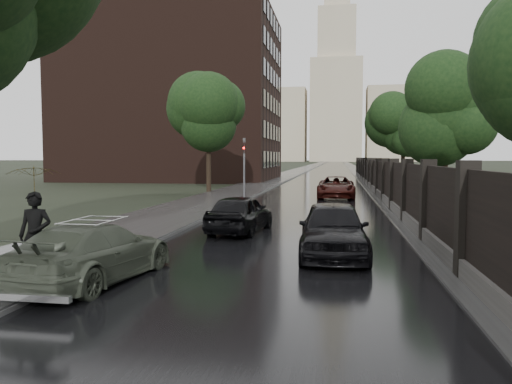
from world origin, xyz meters
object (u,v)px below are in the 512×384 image
object	(u,v)px
car_right_near	(333,229)
pedestrian_umbrella	(34,188)
volga_sedan	(94,252)
tree_left_far	(208,124)
tree_right_c	(403,133)
traffic_light	(244,163)
tree_right_b	(446,117)
hatchback_left	(240,213)
car_right_far	(336,187)

from	to	relation	value
car_right_near	pedestrian_umbrella	bearing A→B (deg)	-148.09
volga_sedan	car_right_near	xyz separation A→B (m)	(5.20, 3.69, 0.11)
volga_sedan	car_right_near	size ratio (longest dim) A/B	1.01
volga_sedan	tree_left_far	bearing A→B (deg)	-73.55
tree_right_c	traffic_light	bearing A→B (deg)	-128.18
tree_right_b	traffic_light	world-z (taller)	tree_right_b
tree_right_b	hatchback_left	xyz separation A→B (m)	(-9.30, -10.99, -4.24)
car_right_far	car_right_near	bearing A→B (deg)	-90.12
pedestrian_umbrella	tree_left_far	bearing A→B (deg)	87.61
tree_right_c	car_right_near	xyz separation A→B (m)	(-5.90, -32.91, -4.17)
volga_sedan	car_right_far	size ratio (longest dim) A/B	0.86
tree_right_c	tree_right_b	bearing A→B (deg)	-90.00
tree_left_far	hatchback_left	distance (m)	20.49
car_right_near	car_right_far	distance (m)	19.98
hatchback_left	pedestrian_umbrella	world-z (taller)	pedestrian_umbrella
pedestrian_umbrella	car_right_far	bearing A→B (deg)	66.09
tree_left_far	pedestrian_umbrella	world-z (taller)	tree_left_far
volga_sedan	car_right_near	distance (m)	6.38
hatchback_left	tree_right_b	bearing A→B (deg)	-124.37
tree_right_c	car_right_far	world-z (taller)	tree_right_c
car_right_near	tree_right_c	bearing A→B (deg)	77.66
traffic_light	volga_sedan	world-z (taller)	traffic_light
tree_right_c	volga_sedan	bearing A→B (deg)	-106.87
car_right_near	traffic_light	bearing A→B (deg)	106.06
car_right_near	pedestrian_umbrella	world-z (taller)	pedestrian_umbrella
tree_right_b	car_right_near	world-z (taller)	tree_right_b
tree_right_b	hatchback_left	size ratio (longest dim) A/B	1.68
tree_left_far	tree_right_c	world-z (taller)	tree_left_far
volga_sedan	tree_right_b	bearing A→B (deg)	-113.77
tree_right_c	volga_sedan	distance (m)	38.49
tree_right_c	hatchback_left	size ratio (longest dim) A/B	1.68
tree_left_far	car_right_near	distance (m)	25.24
hatchback_left	pedestrian_umbrella	size ratio (longest dim) A/B	1.42
tree_right_b	car_right_far	distance (m)	8.84
traffic_light	volga_sedan	xyz separation A→B (m)	(0.70, -21.59, -1.73)
car_right_near	car_right_far	xyz separation A→B (m)	(0.00, 19.98, -0.04)
tree_right_c	volga_sedan	xyz separation A→B (m)	(-11.10, -36.60, -4.28)
tree_right_b	car_right_far	size ratio (longest dim) A/B	1.32
hatchback_left	car_right_far	xyz separation A→B (m)	(3.40, 16.06, 0.03)
volga_sedan	tree_right_c	bearing A→B (deg)	-99.82
traffic_light	pedestrian_umbrella	bearing A→B (deg)	-90.93
tree_left_far	volga_sedan	xyz separation A→B (m)	(4.40, -26.60, -4.58)
tree_right_b	car_right_near	xyz separation A→B (m)	(-5.90, -14.91, -4.17)
traffic_light	car_right_far	size ratio (longest dim) A/B	0.75
tree_right_c	car_right_far	size ratio (longest dim) A/B	1.32
tree_left_far	traffic_light	bearing A→B (deg)	-53.53
tree_left_far	tree_right_b	world-z (taller)	tree_left_far
tree_left_far	pedestrian_umbrella	size ratio (longest dim) A/B	2.51
tree_right_b	volga_sedan	world-z (taller)	tree_right_b
pedestrian_umbrella	traffic_light	bearing A→B (deg)	79.66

